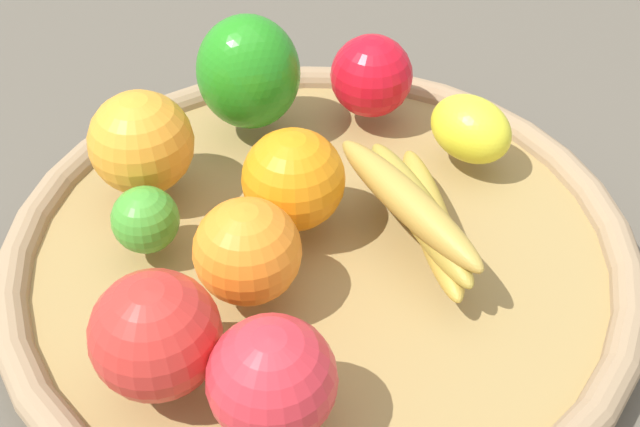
# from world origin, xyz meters

# --- Properties ---
(ground_plane) EXTENTS (2.40, 2.40, 0.00)m
(ground_plane) POSITION_xyz_m (0.00, 0.00, 0.00)
(ground_plane) COLOR #544D41
(ground_plane) RESTS_ON ground
(basket) EXTENTS (0.48, 0.48, 0.04)m
(basket) POSITION_xyz_m (0.00, 0.00, 0.02)
(basket) COLOR olive
(basket) RESTS_ON ground_plane
(orange_1) EXTENTS (0.08, 0.08, 0.08)m
(orange_1) POSITION_xyz_m (-0.00, 0.03, 0.08)
(orange_1) COLOR orange
(orange_1) RESTS_ON basket
(banana_bunch) EXTENTS (0.13, 0.16, 0.05)m
(banana_bunch) POSITION_xyz_m (0.04, -0.06, 0.06)
(banana_bunch) COLOR gold
(banana_bunch) RESTS_ON basket
(apple_1) EXTENTS (0.10, 0.10, 0.07)m
(apple_1) POSITION_xyz_m (0.15, 0.07, 0.07)
(apple_1) COLOR red
(apple_1) RESTS_ON basket
(orange_0) EXTENTS (0.08, 0.08, 0.07)m
(orange_0) POSITION_xyz_m (-0.07, -0.00, 0.08)
(orange_0) COLOR orange
(orange_0) RESTS_ON basket
(orange_2) EXTENTS (0.11, 0.11, 0.08)m
(orange_2) POSITION_xyz_m (-0.05, 0.14, 0.08)
(orange_2) COLOR orange
(orange_2) RESTS_ON basket
(bell_pepper) EXTENTS (0.12, 0.12, 0.10)m
(bell_pepper) POSITION_xyz_m (0.07, 0.14, 0.09)
(bell_pepper) COLOR #248B1B
(bell_pepper) RESTS_ON basket
(apple_2) EXTENTS (0.11, 0.11, 0.08)m
(apple_2) POSITION_xyz_m (-0.16, -0.01, 0.08)
(apple_2) COLOR red
(apple_2) RESTS_ON basket
(apple_0) EXTENTS (0.11, 0.11, 0.08)m
(apple_0) POSITION_xyz_m (-0.14, -0.08, 0.08)
(apple_0) COLOR red
(apple_0) RESTS_ON basket
(lemon_0) EXTENTS (0.06, 0.07, 0.05)m
(lemon_0) POSITION_xyz_m (0.15, -0.03, 0.07)
(lemon_0) COLOR yellow
(lemon_0) RESTS_ON basket
(lime_0) EXTENTS (0.07, 0.07, 0.05)m
(lime_0) POSITION_xyz_m (-0.09, 0.09, 0.06)
(lime_0) COLOR green
(lime_0) RESTS_ON basket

